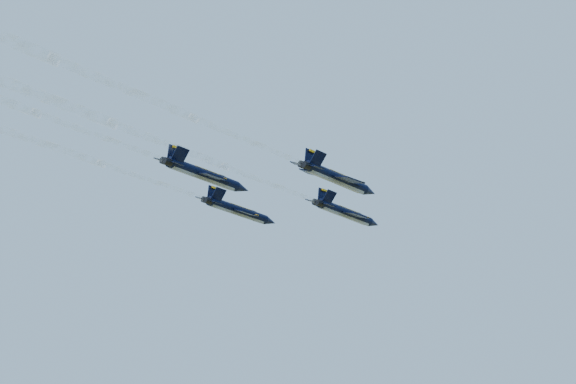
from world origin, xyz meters
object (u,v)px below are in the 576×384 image
Objects in this scene: jet_slot at (205,175)px; jet_lead at (346,213)px; jet_left at (239,211)px; jet_right at (338,179)px.

jet_lead is at bearing 90.53° from jet_slot.
jet_right is (21.16, -5.28, 0.00)m from jet_left.
jet_right is 18.04m from jet_slot.
jet_lead and jet_left have the same top height.
jet_lead is at bearing 51.68° from jet_left.
jet_lead is at bearing 129.71° from jet_right.
jet_lead is 1.00× the size of jet_slot.
jet_right is (8.00, -15.84, 0.00)m from jet_lead.
jet_lead is 16.87m from jet_left.
jet_slot is (-5.98, -27.24, 0.00)m from jet_lead.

